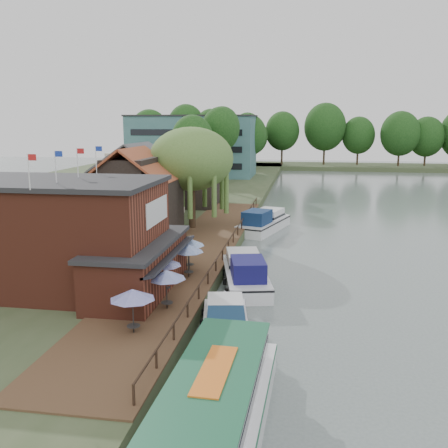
# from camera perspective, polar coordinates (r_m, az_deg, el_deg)

# --- Properties ---
(ground) EXTENTS (260.00, 260.00, 0.00)m
(ground) POSITION_cam_1_polar(r_m,az_deg,el_deg) (32.99, 7.04, -9.62)
(ground) COLOR #566462
(ground) RESTS_ON ground
(land_bank) EXTENTS (50.00, 140.00, 1.00)m
(land_bank) POSITION_cam_1_polar(r_m,az_deg,el_deg) (73.58, -15.77, 2.25)
(land_bank) COLOR #384728
(land_bank) RESTS_ON ground
(quay_deck) EXTENTS (6.00, 50.00, 0.10)m
(quay_deck) POSITION_cam_1_polar(r_m,az_deg,el_deg) (43.13, -3.06, -2.98)
(quay_deck) COLOR #47301E
(quay_deck) RESTS_ON land_bank
(quay_rail) EXTENTS (0.20, 49.00, 1.00)m
(quay_rail) POSITION_cam_1_polar(r_m,az_deg,el_deg) (43.01, 0.60, -2.38)
(quay_rail) COLOR black
(quay_rail) RESTS_ON land_bank
(pub) EXTENTS (20.00, 11.00, 7.30)m
(pub) POSITION_cam_1_polar(r_m,az_deg,el_deg) (34.10, -17.04, -1.18)
(pub) COLOR maroon
(pub) RESTS_ON land_bank
(hotel_block) EXTENTS (25.40, 12.40, 12.30)m
(hotel_block) POSITION_cam_1_polar(r_m,az_deg,el_deg) (103.46, -3.61, 8.95)
(hotel_block) COLOR #38666B
(hotel_block) RESTS_ON land_bank
(cottage_a) EXTENTS (8.60, 7.60, 8.50)m
(cottage_a) POSITION_cam_1_polar(r_m,az_deg,el_deg) (47.99, -10.29, 3.46)
(cottage_a) COLOR black
(cottage_a) RESTS_ON land_bank
(cottage_b) EXTENTS (9.60, 8.60, 8.50)m
(cottage_b) POSITION_cam_1_polar(r_m,az_deg,el_deg) (58.34, -9.81, 4.89)
(cottage_b) COLOR beige
(cottage_b) RESTS_ON land_bank
(cottage_c) EXTENTS (7.60, 7.60, 8.50)m
(cottage_c) POSITION_cam_1_polar(r_m,az_deg,el_deg) (65.83, -3.95, 5.78)
(cottage_c) COLOR black
(cottage_c) RESTS_ON land_bank
(willow) EXTENTS (8.60, 8.60, 10.43)m
(willow) POSITION_cam_1_polar(r_m,az_deg,el_deg) (51.38, -3.71, 5.23)
(willow) COLOR #476B2D
(willow) RESTS_ON land_bank
(umbrella_0) EXTENTS (2.38, 2.38, 2.38)m
(umbrella_0) POSITION_cam_1_polar(r_m,az_deg,el_deg) (26.62, -10.37, -9.75)
(umbrella_0) COLOR #1A1C94
(umbrella_0) RESTS_ON quay_deck
(umbrella_1) EXTENTS (2.32, 2.32, 2.38)m
(umbrella_1) POSITION_cam_1_polar(r_m,az_deg,el_deg) (29.60, -6.57, -7.42)
(umbrella_1) COLOR #1B2E99
(umbrella_1) RESTS_ON quay_deck
(umbrella_2) EXTENTS (2.19, 2.19, 2.38)m
(umbrella_2) POSITION_cam_1_polar(r_m,az_deg,el_deg) (32.23, -6.78, -5.82)
(umbrella_2) COLOR navy
(umbrella_2) RESTS_ON quay_deck
(umbrella_3) EXTENTS (2.20, 2.20, 2.38)m
(umbrella_3) POSITION_cam_1_polar(r_m,az_deg,el_deg) (35.36, -4.09, -4.20)
(umbrella_3) COLOR #1A4094
(umbrella_3) RESTS_ON quay_deck
(umbrella_4) EXTENTS (2.35, 2.35, 2.38)m
(umbrella_4) POSITION_cam_1_polar(r_m,az_deg,el_deg) (37.16, -4.02, -3.41)
(umbrella_4) COLOR #1A4792
(umbrella_4) RESTS_ON quay_deck
(cruiser_0) EXTENTS (4.42, 9.37, 2.15)m
(cruiser_0) POSITION_cam_1_polar(r_m,az_deg,el_deg) (28.08, 0.19, -11.07)
(cruiser_0) COLOR silver
(cruiser_0) RESTS_ON ground
(cruiser_1) EXTENTS (5.48, 10.74, 2.50)m
(cruiser_1) POSITION_cam_1_polar(r_m,az_deg,el_deg) (37.01, 2.45, -5.12)
(cruiser_1) COLOR silver
(cruiser_1) RESTS_ON ground
(cruiser_2) EXTENTS (6.31, 11.13, 2.60)m
(cruiser_2) POSITION_cam_1_polar(r_m,az_deg,el_deg) (55.36, 4.57, 0.53)
(cruiser_2) COLOR silver
(cruiser_2) RESTS_ON ground
(tour_boat) EXTENTS (4.18, 13.50, 2.92)m
(tour_boat) POSITION_cam_1_polar(r_m,az_deg,el_deg) (19.44, -1.44, -20.87)
(tour_boat) COLOR silver
(tour_boat) RESTS_ON ground
(swan) EXTENTS (0.44, 0.44, 0.44)m
(swan) POSITION_cam_1_polar(r_m,az_deg,el_deg) (24.90, -4.75, -16.40)
(swan) COLOR white
(swan) RESTS_ON ground
(bank_tree_0) EXTENTS (6.33, 6.33, 11.95)m
(bank_tree_0) POSITION_cam_1_polar(r_m,az_deg,el_deg) (75.48, -3.60, 7.84)
(bank_tree_0) COLOR #143811
(bank_tree_0) RESTS_ON land_bank
(bank_tree_1) EXTENTS (6.06, 6.06, 13.26)m
(bank_tree_1) POSITION_cam_1_polar(r_m,az_deg,el_deg) (80.10, -0.39, 8.55)
(bank_tree_1) COLOR #143811
(bank_tree_1) RESTS_ON land_bank
(bank_tree_2) EXTENTS (6.36, 6.36, 13.62)m
(bank_tree_2) POSITION_cam_1_polar(r_m,az_deg,el_deg) (90.16, -0.22, 9.00)
(bank_tree_2) COLOR #143811
(bank_tree_2) RESTS_ON land_bank
(bank_tree_3) EXTENTS (7.83, 7.83, 12.56)m
(bank_tree_3) POSITION_cam_1_polar(r_m,az_deg,el_deg) (107.65, 2.71, 9.13)
(bank_tree_3) COLOR #143811
(bank_tree_3) RESTS_ON land_bank
(bank_tree_4) EXTENTS (6.95, 6.95, 13.06)m
(bank_tree_4) POSITION_cam_1_polar(r_m,az_deg,el_deg) (118.51, 2.68, 9.48)
(bank_tree_4) COLOR #143811
(bank_tree_4) RESTS_ON land_bank
(bank_tree_5) EXTENTS (7.65, 7.65, 11.83)m
(bank_tree_5) POSITION_cam_1_polar(r_m,az_deg,el_deg) (124.06, 3.22, 9.28)
(bank_tree_5) COLOR #143811
(bank_tree_5) RESTS_ON land_bank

